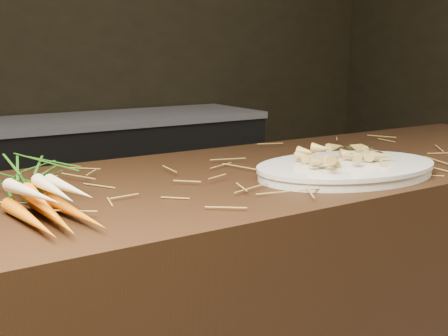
{
  "coord_description": "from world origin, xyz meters",
  "views": [
    {
      "loc": [
        -0.83,
        -0.83,
        1.2
      ],
      "look_at": [
        -0.21,
        0.14,
        0.96
      ],
      "focal_mm": 45.0,
      "sensor_mm": 36.0,
      "label": 1
    }
  ],
  "objects": [
    {
      "name": "main_counter",
      "position": [
        0.0,
        0.3,
        0.45
      ],
      "size": [
        2.4,
        0.7,
        0.9
      ],
      "primitive_type": "cube",
      "color": "black",
      "rests_on": "ground"
    },
    {
      "name": "back_counter",
      "position": [
        0.3,
        2.18,
        0.42
      ],
      "size": [
        1.82,
        0.62,
        0.84
      ],
      "color": "black",
      "rests_on": "ground"
    },
    {
      "name": "straw_bedding",
      "position": [
        0.0,
        0.3,
        0.91
      ],
      "size": [
        1.4,
        0.6,
        0.02
      ],
      "primitive_type": null,
      "color": "olive",
      "rests_on": "main_counter"
    },
    {
      "name": "root_veg_bunch",
      "position": [
        -0.58,
        0.26,
        0.94
      ],
      "size": [
        0.15,
        0.44,
        0.08
      ],
      "rotation": [
        0.0,
        0.0,
        0.02
      ],
      "color": "orange",
      "rests_on": "main_counter"
    },
    {
      "name": "serving_platter",
      "position": [
        0.15,
        0.14,
        0.91
      ],
      "size": [
        0.5,
        0.36,
        0.03
      ],
      "primitive_type": null,
      "rotation": [
        0.0,
        0.0,
        -0.1
      ],
      "color": "white",
      "rests_on": "main_counter"
    },
    {
      "name": "roasted_veg_heap",
      "position": [
        0.15,
        0.14,
        0.95
      ],
      "size": [
        0.25,
        0.19,
        0.05
      ],
      "primitive_type": null,
      "rotation": [
        0.0,
        0.0,
        -0.1
      ],
      "color": "#B98E3B",
      "rests_on": "serving_platter"
    },
    {
      "name": "serving_fork",
      "position": [
        0.31,
        0.1,
        0.93
      ],
      "size": [
        0.1,
        0.16,
        0.0
      ],
      "primitive_type": "cube",
      "rotation": [
        0.0,
        0.0,
        -0.48
      ],
      "color": "silver",
      "rests_on": "serving_platter"
    }
  ]
}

